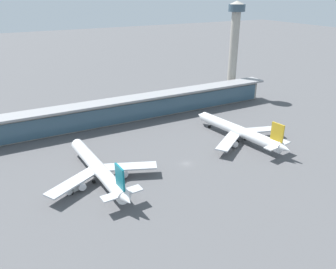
% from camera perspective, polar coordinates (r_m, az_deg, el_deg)
% --- Properties ---
extents(ground_plane, '(1200.00, 1200.00, 0.00)m').
position_cam_1_polar(ground_plane, '(162.49, 3.13, -4.95)').
color(ground_plane, '#515154').
extents(airliner_left_stand, '(50.49, 65.81, 17.52)m').
position_cam_1_polar(airliner_left_stand, '(149.89, -11.74, -5.68)').
color(airliner_left_stand, white).
rests_on(airliner_left_stand, ground).
extents(airliner_centre_stand, '(49.97, 65.63, 17.52)m').
position_cam_1_polar(airliner_centre_stand, '(188.06, 12.11, 0.52)').
color(airliner_centre_stand, white).
rests_on(airliner_centre_stand, ground).
extents(service_truck_near_nose_white, '(7.63, 4.88, 3.10)m').
position_cam_1_polar(service_truck_near_nose_white, '(145.86, -15.46, -8.72)').
color(service_truck_near_nose_white, silver).
rests_on(service_truck_near_nose_white, ground).
extents(service_truck_under_wing_red, '(7.04, 6.49, 3.10)m').
position_cam_1_polar(service_truck_under_wing_red, '(149.24, -8.01, -7.22)').
color(service_truck_under_wing_red, '#B21E1E').
rests_on(service_truck_under_wing_red, ground).
extents(service_truck_mid_apron_white, '(5.32, 6.15, 2.70)m').
position_cam_1_polar(service_truck_mid_apron_white, '(189.98, 16.10, -1.21)').
color(service_truck_mid_apron_white, silver).
rests_on(service_truck_mid_apron_white, ground).
extents(terminal_building, '(202.70, 12.80, 15.20)m').
position_cam_1_polar(terminal_building, '(214.28, -6.07, 4.49)').
color(terminal_building, '#9E998E').
rests_on(terminal_building, ground).
extents(control_tower, '(12.00, 12.00, 74.69)m').
position_cam_1_polar(control_tower, '(261.51, 11.18, 15.08)').
color(control_tower, '#9E998E').
rests_on(control_tower, ground).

